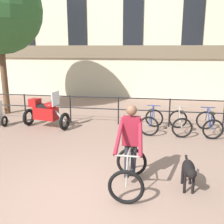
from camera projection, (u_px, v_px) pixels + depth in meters
name	position (u px, v px, depth m)	size (l,w,h in m)	color
ground_plane	(79.00, 201.00, 4.95)	(60.00, 60.00, 0.00)	#8E7060
canal_railing	(118.00, 106.00, 9.76)	(15.05, 0.05, 1.05)	black
building_facade	(134.00, 1.00, 14.21)	(18.00, 0.72, 10.63)	beige
cyclist_with_bike	(130.00, 151.00, 5.34)	(0.68, 1.17, 1.70)	black
dog	(189.00, 170.00, 5.24)	(0.26, 0.99, 0.62)	black
parked_motorcycle	(45.00, 112.00, 9.40)	(1.75, 0.95, 1.35)	black
parked_bicycle_near_lamp	(152.00, 121.00, 9.02)	(0.82, 1.20, 0.86)	black
parked_bicycle_mid_left	(180.00, 123.00, 8.86)	(0.71, 1.14, 0.86)	black
parked_bicycle_mid_right	(209.00, 124.00, 8.71)	(0.71, 1.14, 0.86)	black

